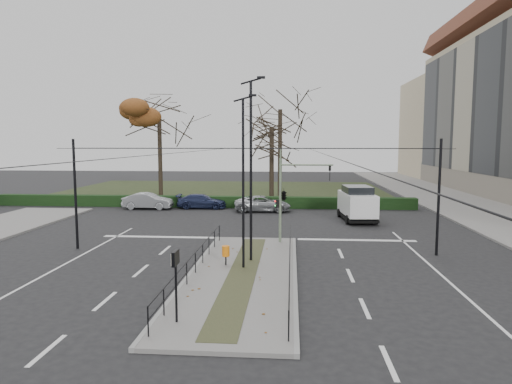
% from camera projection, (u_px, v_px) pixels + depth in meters
% --- Properties ---
extents(ground, '(140.00, 140.00, 0.00)m').
position_uv_depth(ground, '(248.00, 261.00, 22.32)').
color(ground, black).
rests_on(ground, ground).
extents(median_island, '(4.40, 15.00, 0.14)m').
position_uv_depth(median_island, '(242.00, 275.00, 19.84)').
color(median_island, slate).
rests_on(median_island, ground).
extents(sidewalk_east, '(8.00, 90.00, 0.14)m').
position_uv_depth(sidewalk_east, '(461.00, 204.00, 42.73)').
color(sidewalk_east, slate).
rests_on(sidewalk_east, ground).
extents(park, '(38.00, 26.00, 0.10)m').
position_uv_depth(park, '(224.00, 191.00, 54.50)').
color(park, black).
rests_on(park, ground).
extents(hedge, '(38.00, 1.00, 1.00)m').
position_uv_depth(hedge, '(201.00, 202.00, 41.17)').
color(hedge, black).
rests_on(hedge, ground).
extents(median_railing, '(4.14, 13.24, 0.92)m').
position_uv_depth(median_railing, '(242.00, 255.00, 19.64)').
color(median_railing, black).
rests_on(median_railing, median_island).
extents(catenary, '(20.00, 34.00, 6.00)m').
position_uv_depth(catenary, '(251.00, 189.00, 23.56)').
color(catenary, black).
rests_on(catenary, ground).
extents(traffic_light, '(3.25, 1.83, 4.78)m').
position_uv_depth(traffic_light, '(285.00, 194.00, 25.77)').
color(traffic_light, '#65775B').
rests_on(traffic_light, median_island).
extents(litter_bin, '(0.35, 0.35, 0.90)m').
position_uv_depth(litter_bin, '(226.00, 251.00, 21.10)').
color(litter_bin, black).
rests_on(litter_bin, median_island).
extents(info_panel, '(0.13, 0.60, 2.30)m').
position_uv_depth(info_panel, '(175.00, 266.00, 14.25)').
color(info_panel, black).
rests_on(info_panel, median_island).
extents(streetlamp_median_near, '(0.65, 0.13, 7.76)m').
position_uv_depth(streetlamp_median_near, '(244.00, 181.00, 20.29)').
color(streetlamp_median_near, black).
rests_on(streetlamp_median_near, median_island).
extents(streetlamp_median_far, '(0.73, 0.15, 8.70)m').
position_uv_depth(streetlamp_median_far, '(251.00, 169.00, 21.52)').
color(streetlamp_median_far, black).
rests_on(streetlamp_median_far, median_island).
extents(parked_car_second, '(4.30, 1.51, 1.42)m').
position_uv_depth(parked_car_second, '(148.00, 201.00, 39.94)').
color(parked_car_second, '#96999D').
rests_on(parked_car_second, ground).
extents(parked_car_third, '(4.44, 1.93, 1.27)m').
position_uv_depth(parked_car_third, '(202.00, 201.00, 40.35)').
color(parked_car_third, '#20284B').
rests_on(parked_car_third, ground).
extents(parked_car_fourth, '(4.90, 2.49, 1.33)m').
position_uv_depth(parked_car_fourth, '(263.00, 204.00, 38.52)').
color(parked_car_fourth, '#96999D').
rests_on(parked_car_fourth, ground).
extents(white_van, '(2.56, 5.09, 2.59)m').
position_uv_depth(white_van, '(357.00, 203.00, 33.96)').
color(white_van, white).
rests_on(white_van, ground).
extents(rust_tree, '(9.81, 9.81, 11.31)m').
position_uv_depth(rust_tree, '(159.00, 115.00, 47.43)').
color(rust_tree, black).
rests_on(rust_tree, park).
extents(bare_tree_center, '(7.75, 7.75, 12.24)m').
position_uv_depth(bare_tree_center, '(280.00, 116.00, 48.38)').
color(bare_tree_center, black).
rests_on(bare_tree_center, park).
extents(bare_tree_near, '(5.92, 5.92, 9.51)m').
position_uv_depth(bare_tree_near, '(272.00, 133.00, 43.35)').
color(bare_tree_near, black).
rests_on(bare_tree_near, park).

